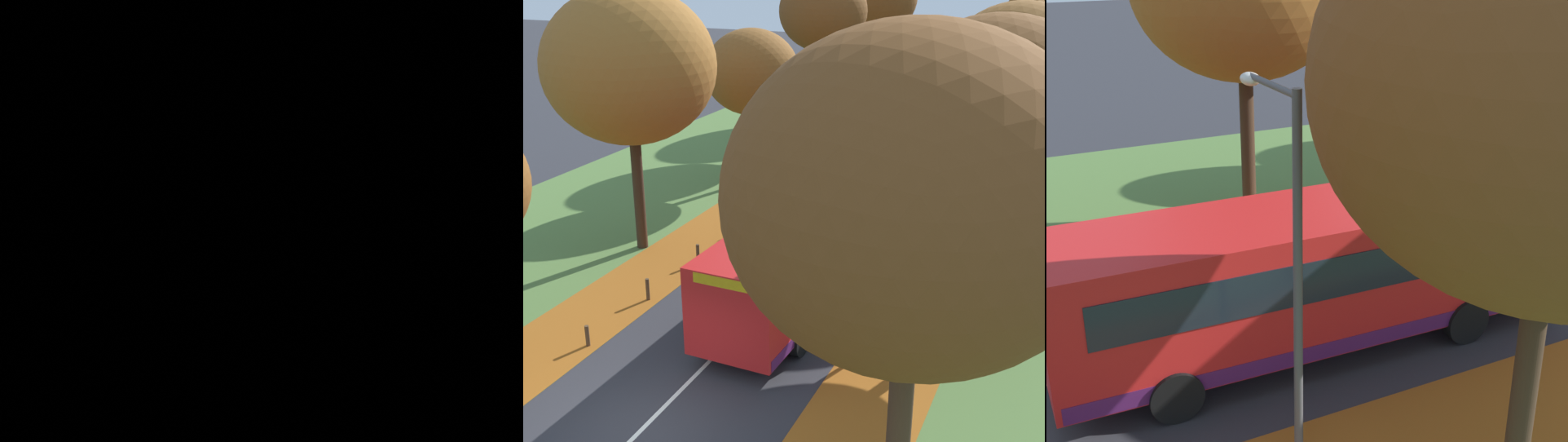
# 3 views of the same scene
# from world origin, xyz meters

# --- Properties ---
(ground_plane) EXTENTS (160.00, 160.00, 0.00)m
(ground_plane) POSITION_xyz_m (0.00, 0.00, 0.00)
(ground_plane) COLOR #2D2D33
(grass_verge_left) EXTENTS (12.00, 90.00, 0.01)m
(grass_verge_left) POSITION_xyz_m (-9.20, 20.00, 0.00)
(grass_verge_left) COLOR #517538
(grass_verge_left) RESTS_ON ground
(leaf_litter_left) EXTENTS (2.80, 60.00, 0.00)m
(leaf_litter_left) POSITION_xyz_m (-4.60, 14.00, 0.01)
(leaf_litter_left) COLOR #9E5619
(leaf_litter_left) RESTS_ON grass_verge_left
(leaf_litter_right) EXTENTS (2.80, 60.00, 0.00)m
(leaf_litter_right) POSITION_xyz_m (4.60, 14.00, 0.01)
(leaf_litter_right) COLOR #9E5619
(leaf_litter_right) RESTS_ON grass_verge_right
(road_centre_line) EXTENTS (0.12, 80.00, 0.01)m
(road_centre_line) POSITION_xyz_m (0.00, 20.00, 0.00)
(road_centre_line) COLOR silver
(road_centre_line) RESTS_ON ground
(tree_left_near) EXTENTS (6.03, 6.03, 9.46)m
(tree_left_near) POSITION_xyz_m (-6.24, 9.43, 6.73)
(tree_left_near) COLOR #382619
(tree_left_near) RESTS_ON ground
(tree_left_mid) EXTENTS (4.37, 4.37, 7.19)m
(tree_left_mid) POSITION_xyz_m (-6.02, 18.59, 5.20)
(tree_left_mid) COLOR #422D1E
(tree_left_mid) RESTS_ON ground
(tree_left_far) EXTENTS (4.92, 4.92, 9.48)m
(tree_left_far) POSITION_xyz_m (-5.93, 27.56, 7.21)
(tree_left_far) COLOR #382619
(tree_left_far) RESTS_ON ground
(tree_right_nearest) EXTENTS (5.98, 5.98, 9.68)m
(tree_right_nearest) POSITION_xyz_m (6.35, -1.21, 6.97)
(tree_right_nearest) COLOR #422D1E
(tree_right_nearest) RESTS_ON ground
(tree_right_near) EXTENTS (6.08, 6.08, 9.02)m
(tree_right_near) POSITION_xyz_m (6.27, 8.41, 6.27)
(tree_right_near) COLOR #382619
(tree_right_near) RESTS_ON ground
(tree_right_mid) EXTENTS (6.21, 6.21, 8.71)m
(tree_right_mid) POSITION_xyz_m (5.78, 18.32, 5.91)
(tree_right_mid) COLOR #382619
(tree_right_mid) RESTS_ON ground
(bollard_third) EXTENTS (0.12, 0.12, 0.63)m
(bollard_third) POSITION_xyz_m (-3.55, 2.68, 0.32)
(bollard_third) COLOR #4C3823
(bollard_third) RESTS_ON ground
(bollard_fourth) EXTENTS (0.12, 0.12, 0.74)m
(bollard_fourth) POSITION_xyz_m (-3.59, 5.78, 0.37)
(bollard_fourth) COLOR #4C3823
(bollard_fourth) RESTS_ON ground
(bollard_fifth) EXTENTS (0.12, 0.12, 0.74)m
(bollard_fifth) POSITION_xyz_m (-3.53, 8.88, 0.37)
(bollard_fifth) COLOR #4C3823
(bollard_fifth) RESTS_ON ground
(bollard_sixth) EXTENTS (0.12, 0.12, 0.60)m
(bollard_sixth) POSITION_xyz_m (-3.54, 11.99, 0.30)
(bollard_sixth) COLOR #4C3823
(bollard_sixth) RESTS_ON ground
(streetlamp_right) EXTENTS (1.89, 0.28, 6.00)m
(streetlamp_right) POSITION_xyz_m (3.67, 6.04, 3.74)
(streetlamp_right) COLOR #47474C
(streetlamp_right) RESTS_ON ground
(bus) EXTENTS (2.86, 10.46, 2.98)m
(bus) POSITION_xyz_m (1.00, 7.84, 1.70)
(bus) COLOR red
(bus) RESTS_ON ground
(car_grey_lead) EXTENTS (1.79, 4.20, 1.62)m
(car_grey_lead) POSITION_xyz_m (1.28, 16.70, 0.81)
(car_grey_lead) COLOR slate
(car_grey_lead) RESTS_ON ground
(car_white_following) EXTENTS (1.91, 4.26, 1.62)m
(car_white_following) POSITION_xyz_m (1.08, 23.30, 0.81)
(car_white_following) COLOR silver
(car_white_following) RESTS_ON ground
(car_green_third_in_line) EXTENTS (1.84, 4.23, 1.62)m
(car_green_third_in_line) POSITION_xyz_m (1.00, 29.14, 0.81)
(car_green_third_in_line) COLOR #1E6038
(car_green_third_in_line) RESTS_ON ground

